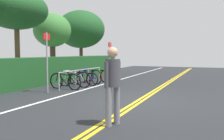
{
  "coord_description": "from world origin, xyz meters",
  "views": [
    {
      "loc": [
        -7.7,
        -2.24,
        1.58
      ],
      "look_at": [
        2.8,
        2.19,
        0.76
      ],
      "focal_mm": 39.26,
      "sensor_mm": 36.0,
      "label": 1
    }
  ],
  "objects_px": {
    "bicycle_4": "(97,76)",
    "sign_post_far": "(110,57)",
    "sign_post_near": "(47,57)",
    "tree_mid": "(16,10)",
    "bicycle_2": "(83,79)",
    "bike_rack": "(82,74)",
    "pedestrian": "(113,80)",
    "tree_far_right": "(52,31)",
    "bicycle_1": "(74,79)",
    "bicycle_3": "(89,76)",
    "bicycle_0": "(65,81)",
    "tree_extra": "(81,29)"
  },
  "relations": [
    {
      "from": "bicycle_4",
      "to": "sign_post_far",
      "type": "height_order",
      "value": "sign_post_far"
    },
    {
      "from": "sign_post_near",
      "to": "tree_mid",
      "type": "xyz_separation_m",
      "value": [
        1.5,
        2.93,
        2.2
      ]
    },
    {
      "from": "bicycle_2",
      "to": "bike_rack",
      "type": "bearing_deg",
      "value": 124.04
    },
    {
      "from": "pedestrian",
      "to": "tree_far_right",
      "type": "xyz_separation_m",
      "value": [
        7.71,
        7.24,
        1.93
      ]
    },
    {
      "from": "bicycle_4",
      "to": "pedestrian",
      "type": "distance_m",
      "value": 7.91
    },
    {
      "from": "sign_post_far",
      "to": "bicycle_1",
      "type": "bearing_deg",
      "value": 175.91
    },
    {
      "from": "bicycle_4",
      "to": "tree_mid",
      "type": "height_order",
      "value": "tree_mid"
    },
    {
      "from": "bicycle_2",
      "to": "tree_mid",
      "type": "distance_m",
      "value": 4.66
    },
    {
      "from": "bike_rack",
      "to": "bicycle_2",
      "type": "distance_m",
      "value": 0.25
    },
    {
      "from": "bicycle_4",
      "to": "tree_far_right",
      "type": "relative_size",
      "value": 0.45
    },
    {
      "from": "bike_rack",
      "to": "tree_far_right",
      "type": "bearing_deg",
      "value": 56.51
    },
    {
      "from": "bicycle_4",
      "to": "sign_post_near",
      "type": "relative_size",
      "value": 0.76
    },
    {
      "from": "sign_post_near",
      "to": "tree_far_right",
      "type": "distance_m",
      "value": 5.87
    },
    {
      "from": "bicycle_4",
      "to": "bicycle_1",
      "type": "bearing_deg",
      "value": 175.88
    },
    {
      "from": "bicycle_3",
      "to": "tree_mid",
      "type": "bearing_deg",
      "value": 119.82
    },
    {
      "from": "tree_mid",
      "to": "tree_far_right",
      "type": "bearing_deg",
      "value": 4.66
    },
    {
      "from": "bicycle_0",
      "to": "bicycle_2",
      "type": "distance_m",
      "value": 1.47
    },
    {
      "from": "bicycle_0",
      "to": "tree_far_right",
      "type": "bearing_deg",
      "value": 42.29
    },
    {
      "from": "bicycle_2",
      "to": "bicycle_3",
      "type": "bearing_deg",
      "value": 4.16
    },
    {
      "from": "pedestrian",
      "to": "tree_mid",
      "type": "height_order",
      "value": "tree_mid"
    },
    {
      "from": "bicycle_1",
      "to": "sign_post_near",
      "type": "distance_m",
      "value": 2.11
    },
    {
      "from": "sign_post_far",
      "to": "tree_extra",
      "type": "bearing_deg",
      "value": 50.85
    },
    {
      "from": "bicycle_2",
      "to": "sign_post_near",
      "type": "distance_m",
      "value": 2.75
    },
    {
      "from": "bicycle_4",
      "to": "sign_post_far",
      "type": "relative_size",
      "value": 0.81
    },
    {
      "from": "tree_extra",
      "to": "tree_far_right",
      "type": "bearing_deg",
      "value": -177.94
    },
    {
      "from": "bicycle_0",
      "to": "pedestrian",
      "type": "xyz_separation_m",
      "value": [
        -4.05,
        -3.92,
        0.64
      ]
    },
    {
      "from": "bicycle_0",
      "to": "tree_mid",
      "type": "xyz_separation_m",
      "value": [
        0.45,
        3.06,
        3.29
      ]
    },
    {
      "from": "bike_rack",
      "to": "pedestrian",
      "type": "distance_m",
      "value": 6.76
    },
    {
      "from": "bicycle_0",
      "to": "tree_extra",
      "type": "xyz_separation_m",
      "value": [
        7.36,
        3.46,
        2.97
      ]
    },
    {
      "from": "bicycle_0",
      "to": "bike_rack",
      "type": "bearing_deg",
      "value": -0.58
    },
    {
      "from": "tree_extra",
      "to": "bicycle_4",
      "type": "bearing_deg",
      "value": -141.69
    },
    {
      "from": "bicycle_2",
      "to": "sign_post_near",
      "type": "height_order",
      "value": "sign_post_near"
    },
    {
      "from": "sign_post_far",
      "to": "bicycle_3",
      "type": "bearing_deg",
      "value": 174.37
    },
    {
      "from": "bicycle_2",
      "to": "bicycle_3",
      "type": "xyz_separation_m",
      "value": [
        0.74,
        0.05,
        0.05
      ]
    },
    {
      "from": "bicycle_0",
      "to": "pedestrian",
      "type": "relative_size",
      "value": 1.0
    },
    {
      "from": "sign_post_far",
      "to": "tree_far_right",
      "type": "height_order",
      "value": "tree_far_right"
    },
    {
      "from": "bicycle_0",
      "to": "sign_post_far",
      "type": "distance_m",
      "value": 4.49
    },
    {
      "from": "sign_post_far",
      "to": "tree_mid",
      "type": "height_order",
      "value": "tree_mid"
    },
    {
      "from": "bicycle_0",
      "to": "tree_extra",
      "type": "distance_m",
      "value": 8.66
    },
    {
      "from": "bicycle_2",
      "to": "tree_mid",
      "type": "relative_size",
      "value": 0.36
    },
    {
      "from": "bicycle_1",
      "to": "bicycle_3",
      "type": "distance_m",
      "value": 1.42
    },
    {
      "from": "bicycle_4",
      "to": "sign_post_near",
      "type": "height_order",
      "value": "sign_post_near"
    },
    {
      "from": "bicycle_2",
      "to": "bicycle_3",
      "type": "relative_size",
      "value": 0.97
    },
    {
      "from": "sign_post_near",
      "to": "pedestrian",
      "type": "bearing_deg",
      "value": -126.65
    },
    {
      "from": "bicycle_0",
      "to": "sign_post_near",
      "type": "relative_size",
      "value": 0.71
    },
    {
      "from": "bicycle_0",
      "to": "bicycle_2",
      "type": "bearing_deg",
      "value": -2.14
    },
    {
      "from": "bicycle_2",
      "to": "sign_post_far",
      "type": "height_order",
      "value": "sign_post_far"
    },
    {
      "from": "bicycle_0",
      "to": "tree_mid",
      "type": "distance_m",
      "value": 4.51
    },
    {
      "from": "tree_extra",
      "to": "bicycle_0",
      "type": "bearing_deg",
      "value": -154.84
    },
    {
      "from": "bicycle_3",
      "to": "sign_post_far",
      "type": "relative_size",
      "value": 0.77
    }
  ]
}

